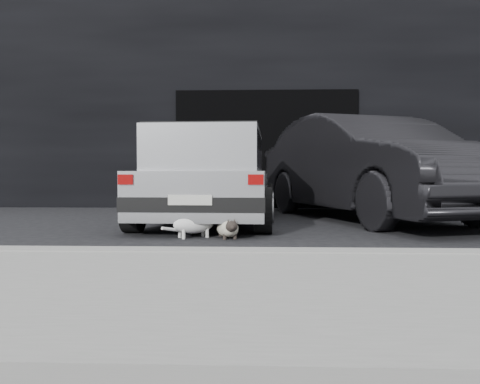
{
  "coord_description": "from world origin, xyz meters",
  "views": [
    {
      "loc": [
        0.81,
        -6.37,
        0.72
      ],
      "look_at": [
        0.61,
        -1.0,
        0.53
      ],
      "focal_mm": 35.0,
      "sensor_mm": 36.0,
      "label": 1
    }
  ],
  "objects_px": {
    "silver_hatchback": "(211,173)",
    "cat_siamese": "(228,229)",
    "second_car": "(369,167)",
    "cat_white": "(196,223)"
  },
  "relations": [
    {
      "from": "silver_hatchback",
      "to": "second_car",
      "type": "height_order",
      "value": "second_car"
    },
    {
      "from": "cat_white",
      "to": "second_car",
      "type": "bearing_deg",
      "value": 103.13
    },
    {
      "from": "silver_hatchback",
      "to": "cat_siamese",
      "type": "relative_size",
      "value": 5.61
    },
    {
      "from": "silver_hatchback",
      "to": "cat_siamese",
      "type": "xyz_separation_m",
      "value": [
        0.37,
        -1.7,
        -0.65
      ]
    },
    {
      "from": "cat_siamese",
      "to": "cat_white",
      "type": "xyz_separation_m",
      "value": [
        -0.37,
        0.06,
        0.06
      ]
    },
    {
      "from": "silver_hatchback",
      "to": "cat_white",
      "type": "height_order",
      "value": "silver_hatchback"
    },
    {
      "from": "silver_hatchback",
      "to": "cat_siamese",
      "type": "distance_m",
      "value": 1.86
    },
    {
      "from": "silver_hatchback",
      "to": "second_car",
      "type": "distance_m",
      "value": 2.61
    },
    {
      "from": "cat_siamese",
      "to": "cat_white",
      "type": "distance_m",
      "value": 0.38
    },
    {
      "from": "second_car",
      "to": "cat_white",
      "type": "height_order",
      "value": "second_car"
    }
  ]
}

